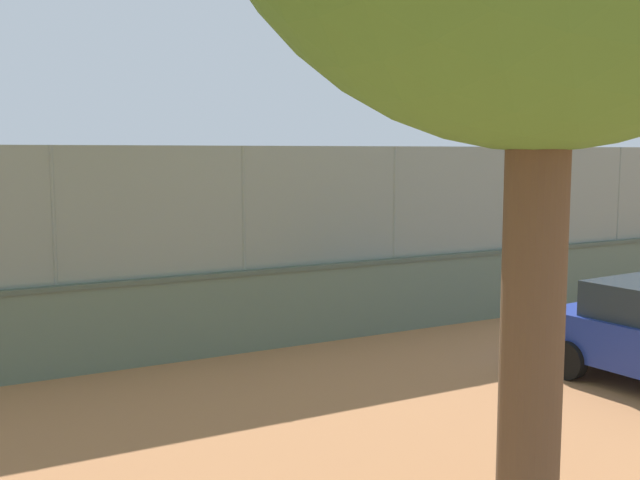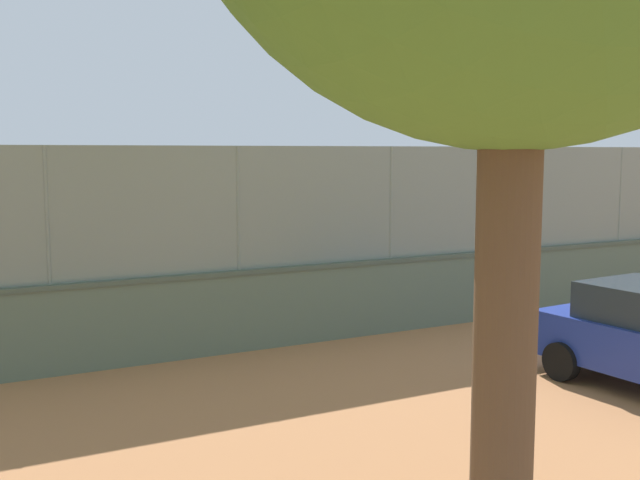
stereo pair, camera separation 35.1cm
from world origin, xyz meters
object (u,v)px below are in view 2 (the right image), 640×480
(player_at_service_line, at_px, (297,248))
(spare_ball_by_wall, at_px, (208,341))
(courtside_bench, at_px, (570,271))
(sports_ball, at_px, (296,227))
(player_baseline_waiting, at_px, (267,237))

(player_at_service_line, height_order, spare_ball_by_wall, player_at_service_line)
(player_at_service_line, distance_m, courtside_bench, 7.32)
(sports_ball, distance_m, courtside_bench, 7.47)
(sports_ball, height_order, spare_ball_by_wall, sports_ball)
(sports_ball, height_order, courtside_bench, sports_ball)
(player_baseline_waiting, relative_size, courtside_bench, 1.06)
(spare_ball_by_wall, relative_size, courtside_bench, 0.06)
(player_baseline_waiting, relative_size, spare_ball_by_wall, 18.01)
(courtside_bench, bearing_deg, sports_ball, -37.50)
(player_baseline_waiting, height_order, spare_ball_by_wall, player_baseline_waiting)
(player_baseline_waiting, relative_size, sports_ball, 7.92)
(player_baseline_waiting, height_order, player_at_service_line, player_baseline_waiting)
(player_baseline_waiting, xyz_separation_m, player_at_service_line, (0.37, 2.68, -0.00))
(player_at_service_line, xyz_separation_m, courtside_bench, (-6.03, 4.12, -0.55))
(courtside_bench, bearing_deg, spare_ball_by_wall, 4.42)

